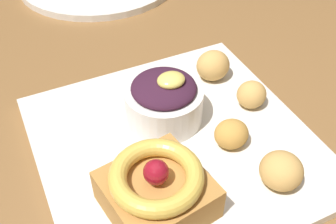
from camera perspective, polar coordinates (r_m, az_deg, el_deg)
The scene contains 8 objects.
dining_table at distance 0.57m, azimuth -6.42°, elevation -7.34°, with size 1.25×1.16×0.73m.
front_plate at distance 0.47m, azimuth 1.05°, elevation -4.58°, with size 0.30×0.30×0.01m, color white.
cake_slice at distance 0.38m, azimuth -1.60°, elevation -10.71°, with size 0.10×0.10×0.06m.
berry_ramekin at distance 0.47m, azimuth -0.56°, elevation 1.67°, with size 0.09×0.09×0.07m.
fritter_front at distance 0.42m, azimuth 15.53°, elevation -7.89°, with size 0.04×0.04×0.04m, color tan.
fritter_middle at distance 0.45m, azimuth 8.84°, elevation -3.04°, with size 0.04×0.04×0.03m, color gold.
fritter_back at distance 0.54m, azimuth 6.30°, elevation 6.48°, with size 0.04×0.04×0.04m, color tan.
fritter_extra at distance 0.50m, azimuth 11.58°, elevation 2.40°, with size 0.04×0.03×0.03m, color tan.
Camera 1 is at (-0.10, -0.35, 1.08)m, focal length 43.65 mm.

